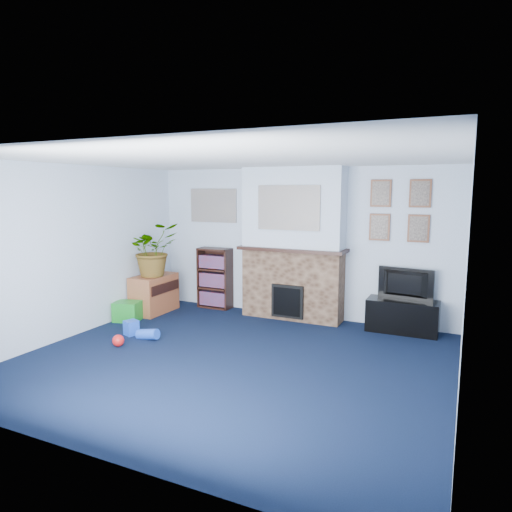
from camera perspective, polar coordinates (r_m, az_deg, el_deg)
The scene contains 26 objects.
floor at distance 5.68m, azimuth -2.90°, elevation -12.88°, with size 5.00×4.50×0.01m, color black.
ceiling at distance 5.31m, azimuth -3.10°, elevation 12.04°, with size 5.00×4.50×0.01m, color white.
wall_back at distance 7.41m, azimuth 5.18°, elevation 1.65°, with size 5.00×0.04×2.40m, color silver.
wall_front at distance 3.58m, azimuth -20.20°, elevation -5.96°, with size 5.00×0.04×2.40m, color silver.
wall_left at distance 6.89m, azimuth -21.68°, elevation 0.60°, with size 0.04×4.50×2.40m, color silver.
wall_right at distance 4.76m, azimuth 24.70°, elevation -2.78°, with size 0.04×4.50×2.40m, color silver.
chimney_breast at distance 7.23m, azimuth 4.63°, elevation 1.36°, with size 1.72×0.50×2.40m.
collage_main at distance 6.98m, azimuth 4.08°, elevation 6.03°, with size 1.00×0.03×0.68m, color gray.
collage_left at distance 8.01m, azimuth -5.35°, elevation 6.30°, with size 0.90×0.03×0.58m, color gray.
portrait_tl at distance 7.01m, azimuth 15.34°, elevation 7.57°, with size 0.30×0.03×0.40m, color brown.
portrait_tr at distance 6.94m, azimuth 19.85°, elevation 7.37°, with size 0.30×0.03×0.40m, color brown.
portrait_bl at distance 7.03m, azimuth 15.19°, elevation 3.50°, with size 0.30×0.03×0.40m, color brown.
portrait_br at distance 6.96m, azimuth 19.65°, elevation 3.26°, with size 0.30×0.03×0.40m, color brown.
tv_stand at distance 7.00m, azimuth 17.82°, elevation -7.25°, with size 1.00×0.42×0.47m, color black.
television at distance 6.91m, azimuth 18.02°, elevation -3.39°, with size 0.80×0.10×0.46m, color black.
bookshelf at distance 8.00m, azimuth -5.13°, elevation -2.92°, with size 0.58×0.28×1.05m.
sideboard at distance 7.89m, azimuth -12.63°, elevation -4.38°, with size 0.45×0.81×0.63m, color #975130.
potted_plant at distance 7.70m, azimuth -12.73°, elevation 0.79°, with size 0.80×0.69×0.88m, color #26661E.
mantel_clock at distance 7.20m, azimuth 4.00°, elevation 1.63°, with size 0.10×0.06×0.14m, color gold.
mantel_candle at distance 7.09m, azimuth 6.42°, elevation 1.58°, with size 0.05×0.05×0.16m, color #B2BFC6.
mantel_teddy at distance 7.38m, azimuth 0.72°, elevation 1.77°, with size 0.13×0.13×0.13m, color slate.
mantel_can at distance 6.98m, azimuth 9.50°, elevation 1.25°, with size 0.05×0.05×0.11m, color blue.
green_crate at distance 7.52m, azimuth -15.78°, elevation -6.76°, with size 0.38×0.31×0.31m, color #198C26.
toy_ball at distance 6.38m, azimuth -16.84°, elevation -9.99°, with size 0.16×0.16×0.16m, color red.
toy_block at distance 6.81m, azimuth -15.33°, elevation -8.58°, with size 0.17×0.17×0.21m, color blue.
toy_tube at distance 6.57m, azimuth -13.37°, elevation -9.50°, with size 0.15×0.15×0.32m, color blue.
Camera 1 is at (2.49, -4.68, 2.05)m, focal length 32.00 mm.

